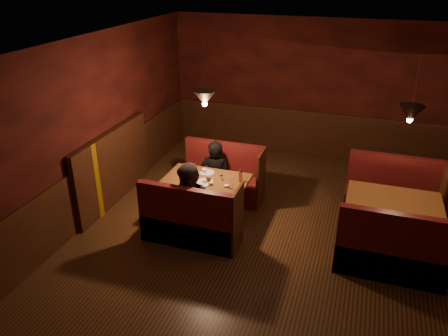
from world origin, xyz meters
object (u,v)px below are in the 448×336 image
(main_bench_near, at_px, (191,224))
(second_bench_near, at_px, (392,254))
(diner_b, at_px, (191,193))
(diner_a, at_px, (215,162))
(second_bench_far, at_px, (391,199))
(main_table, at_px, (207,188))
(main_bench_far, at_px, (223,180))
(second_table, at_px, (392,211))

(main_bench_near, height_order, second_bench_near, second_bench_near)
(diner_b, bearing_deg, second_bench_near, -6.10)
(diner_a, bearing_deg, second_bench_far, 178.63)
(diner_b, bearing_deg, main_table, 82.40)
(main_table, xyz_separation_m, main_bench_near, (0.01, -0.76, -0.23))
(main_bench_far, distance_m, main_bench_near, 1.52)
(second_table, distance_m, second_bench_far, 0.82)
(main_bench_far, xyz_separation_m, main_bench_near, (0.00, -1.52, 0.00))
(second_bench_near, bearing_deg, diner_b, -179.14)
(main_bench_far, bearing_deg, diner_a, -112.77)
(main_table, height_order, second_bench_far, second_bench_far)
(main_table, relative_size, diner_b, 0.84)
(main_table, relative_size, second_bench_near, 0.91)
(main_table, height_order, main_bench_near, main_bench_near)
(second_bench_near, xyz_separation_m, diner_a, (-2.93, 1.17, 0.41))
(second_table, distance_m, diner_a, 2.93)
(main_bench_far, relative_size, second_table, 1.11)
(second_bench_near, xyz_separation_m, diner_b, (-2.87, -0.04, 0.46))
(main_bench_near, height_order, second_table, main_bench_near)
(second_bench_near, bearing_deg, main_bench_near, -176.87)
(main_table, distance_m, second_bench_near, 2.93)
(main_bench_near, distance_m, second_bench_far, 3.34)
(second_table, xyz_separation_m, second_bench_near, (0.03, -0.79, -0.22))
(second_bench_near, bearing_deg, main_bench_far, 154.43)
(second_bench_far, distance_m, second_bench_near, 1.59)
(second_bench_near, relative_size, diner_b, 0.92)
(second_table, relative_size, second_bench_far, 0.90)
(second_table, distance_m, diner_b, 2.97)
(main_table, distance_m, second_bench_far, 3.03)
(main_bench_near, xyz_separation_m, diner_b, (-0.02, 0.11, 0.48))
(main_bench_near, bearing_deg, main_bench_far, 90.00)
(main_bench_far, distance_m, second_bench_near, 3.15)
(second_bench_near, height_order, diner_b, diner_b)
(second_table, bearing_deg, diner_b, -163.57)
(second_table, xyz_separation_m, diner_a, (-2.90, 0.38, 0.19))
(second_table, height_order, diner_b, diner_b)
(main_table, distance_m, second_table, 2.84)
(second_table, bearing_deg, main_bench_near, -161.36)
(diner_a, relative_size, diner_b, 0.94)
(second_bench_far, height_order, diner_b, diner_b)
(main_table, bearing_deg, diner_b, -90.65)
(main_bench_far, height_order, second_table, main_bench_far)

